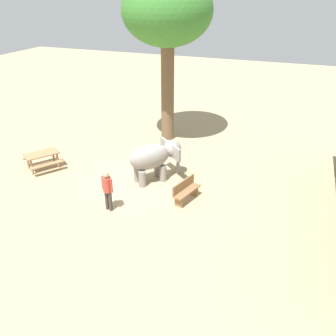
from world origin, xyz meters
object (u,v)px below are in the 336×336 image
at_px(shade_tree_main, 168,14).
at_px(person_handler, 107,188).
at_px(wooden_bench, 186,190).
at_px(picnic_table_near, 42,157).
at_px(elephant, 155,157).

bearing_deg(shade_tree_main, person_handler, 3.57).
distance_m(person_handler, shade_tree_main, 9.28).
xyz_separation_m(wooden_bench, picnic_table_near, (-0.25, -7.10, 0.12)).
bearing_deg(person_handler, picnic_table_near, 79.75).
xyz_separation_m(elephant, person_handler, (2.81, -0.74, -0.14)).
height_order(shade_tree_main, picnic_table_near, shade_tree_main).
distance_m(elephant, person_handler, 2.91).
bearing_deg(elephant, person_handler, -154.93).
relative_size(elephant, picnic_table_near, 1.13).
height_order(elephant, picnic_table_near, elephant).
height_order(person_handler, picnic_table_near, person_handler).
xyz_separation_m(shade_tree_main, wooden_bench, (5.78, 2.98, -5.99)).
xyz_separation_m(shade_tree_main, picnic_table_near, (5.54, -4.12, -5.87)).
distance_m(elephant, wooden_bench, 2.20).
bearing_deg(wooden_bench, elephant, -106.09).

